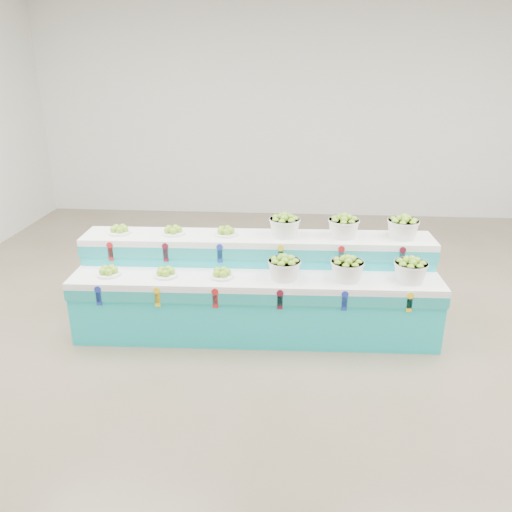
# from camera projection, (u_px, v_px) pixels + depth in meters

# --- Properties ---
(ground) EXTENTS (10.00, 10.00, 0.00)m
(ground) POSITION_uv_depth(u_px,v_px,m) (305.00, 347.00, 5.35)
(ground) COLOR brown
(ground) RESTS_ON ground
(back_wall) EXTENTS (10.00, 0.00, 10.00)m
(back_wall) POSITION_uv_depth(u_px,v_px,m) (305.00, 109.00, 9.27)
(back_wall) COLOR silver
(back_wall) RESTS_ON ground
(display_stand) EXTENTS (3.92, 1.11, 1.02)m
(display_stand) POSITION_uv_depth(u_px,v_px,m) (256.00, 287.00, 5.55)
(display_stand) COLOR #1ABEC6
(display_stand) RESTS_ON ground
(plate_lower_left) EXTENTS (0.26, 0.26, 0.10)m
(plate_lower_left) POSITION_uv_depth(u_px,v_px,m) (108.00, 271.00, 5.30)
(plate_lower_left) COLOR white
(plate_lower_left) RESTS_ON display_stand
(plate_lower_mid) EXTENTS (0.26, 0.26, 0.10)m
(plate_lower_mid) POSITION_uv_depth(u_px,v_px,m) (165.00, 272.00, 5.27)
(plate_lower_mid) COLOR white
(plate_lower_mid) RESTS_ON display_stand
(plate_lower_right) EXTENTS (0.26, 0.26, 0.10)m
(plate_lower_right) POSITION_uv_depth(u_px,v_px,m) (221.00, 273.00, 5.24)
(plate_lower_right) COLOR white
(plate_lower_right) RESTS_ON display_stand
(basket_lower_left) EXTENTS (0.35, 0.35, 0.25)m
(basket_lower_left) POSITION_uv_depth(u_px,v_px,m) (284.00, 267.00, 5.19)
(basket_lower_left) COLOR silver
(basket_lower_left) RESTS_ON display_stand
(basket_lower_mid) EXTENTS (0.35, 0.35, 0.25)m
(basket_lower_mid) POSITION_uv_depth(u_px,v_px,m) (347.00, 268.00, 5.16)
(basket_lower_mid) COLOR silver
(basket_lower_mid) RESTS_ON display_stand
(basket_lower_right) EXTENTS (0.35, 0.35, 0.25)m
(basket_lower_right) POSITION_uv_depth(u_px,v_px,m) (410.00, 270.00, 5.13)
(basket_lower_right) COLOR silver
(basket_lower_right) RESTS_ON display_stand
(plate_upper_left) EXTENTS (0.26, 0.26, 0.10)m
(plate_upper_left) POSITION_uv_depth(u_px,v_px,m) (119.00, 229.00, 5.64)
(plate_upper_left) COLOR white
(plate_upper_left) RESTS_ON display_stand
(plate_upper_mid) EXTENTS (0.26, 0.26, 0.10)m
(plate_upper_mid) POSITION_uv_depth(u_px,v_px,m) (173.00, 230.00, 5.61)
(plate_upper_mid) COLOR white
(plate_upper_mid) RESTS_ON display_stand
(plate_upper_right) EXTENTS (0.26, 0.26, 0.10)m
(plate_upper_right) POSITION_uv_depth(u_px,v_px,m) (226.00, 231.00, 5.59)
(plate_upper_right) COLOR white
(plate_upper_right) RESTS_ON display_stand
(basket_upper_left) EXTENTS (0.35, 0.35, 0.25)m
(basket_upper_left) POSITION_uv_depth(u_px,v_px,m) (285.00, 225.00, 5.53)
(basket_upper_left) COLOR silver
(basket_upper_left) RESTS_ON display_stand
(basket_upper_mid) EXTENTS (0.35, 0.35, 0.25)m
(basket_upper_mid) POSITION_uv_depth(u_px,v_px,m) (344.00, 226.00, 5.50)
(basket_upper_mid) COLOR silver
(basket_upper_mid) RESTS_ON display_stand
(basket_upper_right) EXTENTS (0.35, 0.35, 0.25)m
(basket_upper_right) POSITION_uv_depth(u_px,v_px,m) (403.00, 227.00, 5.47)
(basket_upper_right) COLOR silver
(basket_upper_right) RESTS_ON display_stand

